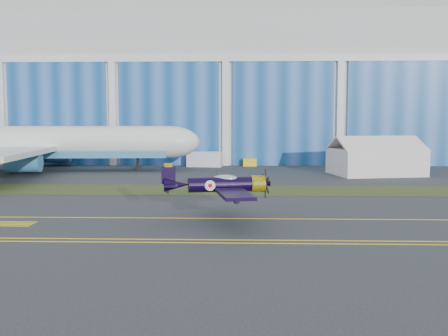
{
  "coord_description": "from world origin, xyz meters",
  "views": [
    {
      "loc": [
        3.12,
        -52.39,
        9.19
      ],
      "look_at": [
        1.25,
        2.47,
        3.95
      ],
      "focal_mm": 42.0,
      "sensor_mm": 36.0,
      "label": 1
    }
  ],
  "objects_px": {
    "shipping_container": "(205,159)",
    "tug": "(250,162)",
    "warbird": "(221,184)",
    "jetliner": "(34,107)",
    "tent": "(376,155)"
  },
  "relations": [
    {
      "from": "warbird",
      "to": "shipping_container",
      "type": "xyz_separation_m",
      "value": [
        -5.18,
        53.07,
        -1.93
      ]
    },
    {
      "from": "warbird",
      "to": "jetliner",
      "type": "xyz_separation_m",
      "value": [
        -33.97,
        43.84,
        7.75
      ]
    },
    {
      "from": "jetliner",
      "to": "tug",
      "type": "distance_m",
      "value": 40.14
    },
    {
      "from": "jetliner",
      "to": "shipping_container",
      "type": "xyz_separation_m",
      "value": [
        28.78,
        9.23,
        -9.68
      ]
    },
    {
      "from": "tent",
      "to": "warbird",
      "type": "bearing_deg",
      "value": -131.75
    },
    {
      "from": "shipping_container",
      "to": "jetliner",
      "type": "bearing_deg",
      "value": -156.14
    },
    {
      "from": "tent",
      "to": "jetliner",
      "type": "bearing_deg",
      "value": 164.98
    },
    {
      "from": "tent",
      "to": "shipping_container",
      "type": "bearing_deg",
      "value": 144.28
    },
    {
      "from": "jetliner",
      "to": "shipping_container",
      "type": "relative_size",
      "value": 10.39
    },
    {
      "from": "warbird",
      "to": "tent",
      "type": "relative_size",
      "value": 0.97
    },
    {
      "from": "jetliner",
      "to": "warbird",
      "type": "bearing_deg",
      "value": -57.08
    },
    {
      "from": "tent",
      "to": "shipping_container",
      "type": "xyz_separation_m",
      "value": [
        -28.85,
        13.27,
        -1.76
      ]
    },
    {
      "from": "tug",
      "to": "jetliner",
      "type": "bearing_deg",
      "value": -168.6
    },
    {
      "from": "tent",
      "to": "shipping_container",
      "type": "distance_m",
      "value": 31.8
    },
    {
      "from": "shipping_container",
      "to": "tug",
      "type": "bearing_deg",
      "value": 14.46
    }
  ]
}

